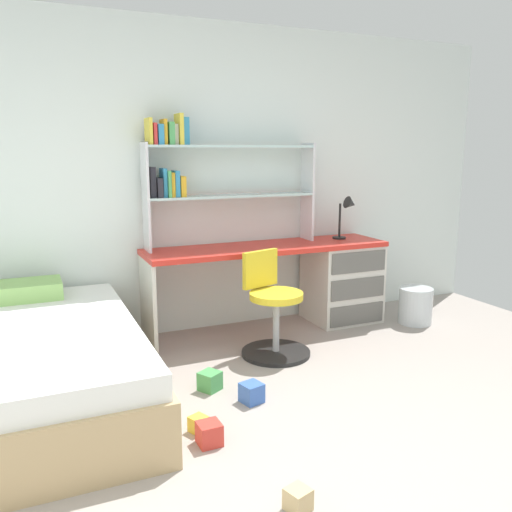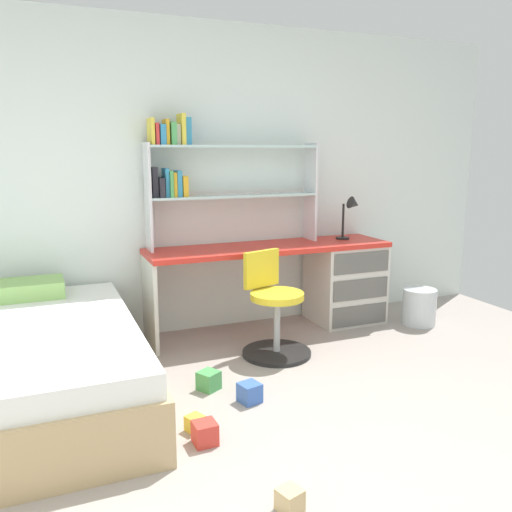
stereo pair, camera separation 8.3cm
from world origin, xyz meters
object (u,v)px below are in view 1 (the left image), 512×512
(bookshelf_hutch, at_px, (205,171))
(toy_block_green_0, at_px, (210,381))
(desk_lamp, at_px, (348,211))
(toy_block_blue_1, at_px, (252,393))
(bed_platform, at_px, (30,368))
(swivel_chair, at_px, (273,315))
(toy_block_yellow_2, at_px, (198,424))
(waste_bin, at_px, (415,306))
(toy_block_natural_4, at_px, (298,499))
(desk, at_px, (324,277))
(toy_block_red_3, at_px, (209,434))

(bookshelf_hutch, distance_m, toy_block_green_0, 1.71)
(bookshelf_hutch, relative_size, desk_lamp, 3.77)
(toy_block_blue_1, bearing_deg, bed_platform, 158.88)
(swivel_chair, xyz_separation_m, toy_block_yellow_2, (-0.87, -0.87, -0.26))
(waste_bin, bearing_deg, toy_block_natural_4, -139.86)
(bookshelf_hutch, relative_size, toy_block_blue_1, 12.00)
(waste_bin, xyz_separation_m, toy_block_green_0, (-2.12, -0.55, -0.10))
(bookshelf_hutch, xyz_separation_m, swivel_chair, (0.30, -0.66, -1.05))
(swivel_chair, height_order, waste_bin, swivel_chair)
(toy_block_blue_1, bearing_deg, desk_lamp, 39.56)
(waste_bin, height_order, toy_block_blue_1, waste_bin)
(bed_platform, bearing_deg, toy_block_yellow_2, -39.38)
(bed_platform, relative_size, toy_block_blue_1, 16.31)
(swivel_chair, relative_size, toy_block_blue_1, 6.44)
(bed_platform, relative_size, toy_block_yellow_2, 22.56)
(waste_bin, distance_m, toy_block_natural_4, 2.82)
(swivel_chair, bearing_deg, desk, 34.55)
(waste_bin, height_order, toy_block_natural_4, waste_bin)
(toy_block_green_0, bearing_deg, waste_bin, 14.62)
(desk_lamp, xyz_separation_m, toy_block_green_0, (-1.63, -0.93, -0.93))
(bed_platform, relative_size, toy_block_red_3, 16.46)
(bookshelf_hutch, height_order, toy_block_green_0, bookshelf_hutch)
(bed_platform, bearing_deg, waste_bin, 6.11)
(waste_bin, relative_size, toy_block_green_0, 2.65)
(toy_block_yellow_2, bearing_deg, swivel_chair, 44.99)
(bookshelf_hutch, bearing_deg, toy_block_green_0, -107.84)
(desk, bearing_deg, waste_bin, -26.34)
(toy_block_yellow_2, distance_m, toy_block_natural_4, 0.82)
(bookshelf_hutch, xyz_separation_m, toy_block_yellow_2, (-0.57, -1.53, -1.32))
(swivel_chair, distance_m, bed_platform, 1.71)
(waste_bin, xyz_separation_m, toy_block_blue_1, (-1.94, -0.82, -0.10))
(desk_lamp, distance_m, toy_block_blue_1, 2.10)
(toy_block_green_0, xyz_separation_m, toy_block_yellow_2, (-0.23, -0.47, -0.02))
(desk, distance_m, bookshelf_hutch, 1.42)
(swivel_chair, xyz_separation_m, toy_block_red_3, (-0.86, -1.02, -0.24))
(desk_lamp, height_order, swivel_chair, desk_lamp)
(bed_platform, xyz_separation_m, waste_bin, (3.17, 0.34, -0.08))
(swivel_chair, xyz_separation_m, toy_block_natural_4, (-0.68, -1.66, -0.26))
(swivel_chair, bearing_deg, bookshelf_hutch, 114.53)
(waste_bin, bearing_deg, swivel_chair, -174.22)
(toy_block_blue_1, xyz_separation_m, toy_block_red_3, (-0.39, -0.35, -0.00))
(bed_platform, xyz_separation_m, toy_block_natural_4, (1.02, -1.47, -0.20))
(waste_bin, bearing_deg, bookshelf_hutch, 163.94)
(toy_block_blue_1, bearing_deg, toy_block_green_0, 124.36)
(bed_platform, bearing_deg, desk, 16.06)
(bookshelf_hutch, relative_size, bed_platform, 0.74)
(bookshelf_hutch, relative_size, toy_block_red_3, 12.11)
(toy_block_yellow_2, bearing_deg, toy_block_green_0, 64.16)
(toy_block_green_0, bearing_deg, toy_block_blue_1, -55.64)
(toy_block_yellow_2, height_order, toy_block_natural_4, toy_block_natural_4)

